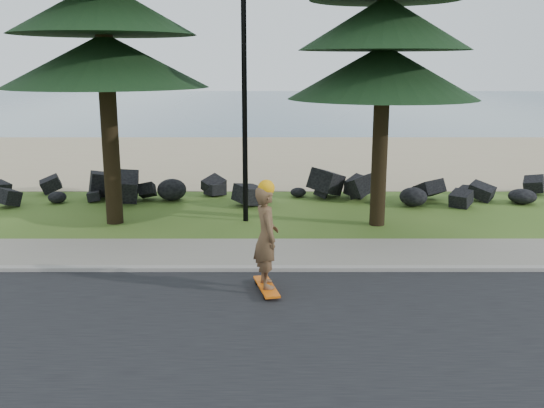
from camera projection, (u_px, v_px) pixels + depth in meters
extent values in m
plane|color=#37551A|center=(240.00, 258.00, 13.34)|extent=(160.00, 160.00, 0.00)
cube|color=black|center=(224.00, 352.00, 8.96)|extent=(160.00, 7.00, 0.02)
cube|color=gray|center=(237.00, 269.00, 12.45)|extent=(160.00, 0.20, 0.10)
cube|color=gray|center=(240.00, 253.00, 13.53)|extent=(160.00, 2.00, 0.08)
cube|color=tan|center=(256.00, 157.00, 27.46)|extent=(160.00, 15.00, 0.01)
cube|color=#39576D|center=(265.00, 104.00, 63.00)|extent=(160.00, 58.00, 0.01)
cylinder|color=black|center=(244.00, 70.00, 15.55)|extent=(0.14, 0.14, 8.00)
cube|color=#E25C0D|center=(266.00, 287.00, 11.32)|extent=(0.52, 1.17, 0.04)
imported|color=brown|center=(266.00, 237.00, 11.10)|extent=(0.60, 0.78, 1.90)
sphere|color=#F5A10D|center=(266.00, 188.00, 10.89)|extent=(0.30, 0.30, 0.30)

